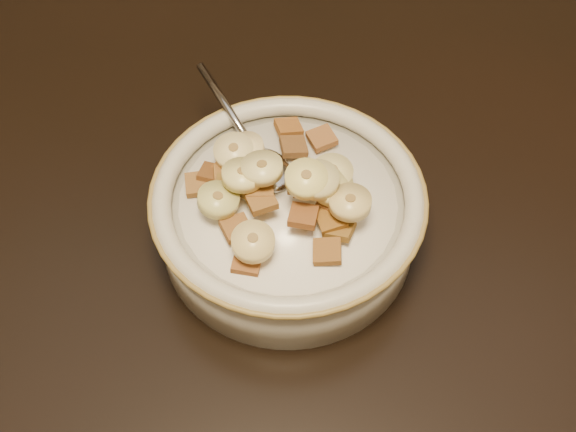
{
  "coord_description": "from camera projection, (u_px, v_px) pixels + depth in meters",
  "views": [
    {
      "loc": [
        0.1,
        -0.47,
        1.24
      ],
      "look_at": [
        0.07,
        -0.14,
        0.78
      ],
      "focal_mm": 45.0,
      "sensor_mm": 36.0,
      "label": 1
    }
  ],
  "objects": [
    {
      "name": "banana_slice_6",
      "position": [
        244.0,
        149.0,
        0.56
      ],
      "size": [
        0.04,
        0.04,
        0.02
      ],
      "primitive_type": "cylinder",
      "rotation": [
        -0.1,
        0.12,
        2.29
      ],
      "color": "#F1D084",
      "rests_on": "milk"
    },
    {
      "name": "cereal_square_9",
      "position": [
        327.0,
        251.0,
        0.52
      ],
      "size": [
        0.02,
        0.02,
        0.01
      ],
      "primitive_type": "cube",
      "rotation": [
        0.08,
        -0.15,
        0.05
      ],
      "color": "brown",
      "rests_on": "milk"
    },
    {
      "name": "banana_slice_3",
      "position": [
        218.0,
        200.0,
        0.53
      ],
      "size": [
        0.04,
        0.04,
        0.02
      ],
      "primitive_type": "cylinder",
      "rotation": [
        0.13,
        0.12,
        1.31
      ],
      "color": "#D3C966",
      "rests_on": "milk"
    },
    {
      "name": "banana_slice_2",
      "position": [
        350.0,
        202.0,
        0.52
      ],
      "size": [
        0.04,
        0.04,
        0.01
      ],
      "primitive_type": "cylinder",
      "rotation": [
        -0.07,
        0.0,
        0.19
      ],
      "color": "#F4CB76",
      "rests_on": "milk"
    },
    {
      "name": "cereal_square_17",
      "position": [
        305.0,
        184.0,
        0.53
      ],
      "size": [
        0.02,
        0.02,
        0.01
      ],
      "primitive_type": "cube",
      "rotation": [
        0.0,
        0.09,
        0.26
      ],
      "color": "brown",
      "rests_on": "milk"
    },
    {
      "name": "banana_slice_5",
      "position": [
        306.0,
        179.0,
        0.52
      ],
      "size": [
        0.04,
        0.04,
        0.01
      ],
      "primitive_type": "cylinder",
      "rotation": [
        -0.07,
        -0.1,
        2.25
      ],
      "color": "#FCED7A",
      "rests_on": "milk"
    },
    {
      "name": "cereal_square_10",
      "position": [
        260.0,
        190.0,
        0.53
      ],
      "size": [
        0.02,
        0.02,
        0.01
      ],
      "primitive_type": "cube",
      "rotation": [
        -0.22,
        0.0,
        0.09
      ],
      "color": "brown",
      "rests_on": "milk"
    },
    {
      "name": "cereal_square_15",
      "position": [
        289.0,
        128.0,
        0.59
      ],
      "size": [
        0.03,
        0.03,
        0.01
      ],
      "primitive_type": "cube",
      "rotation": [
        0.17,
        0.13,
        1.94
      ],
      "color": "#93571F",
      "rests_on": "milk"
    },
    {
      "name": "cereal_square_5",
      "position": [
        231.0,
        185.0,
        0.55
      ],
      "size": [
        0.03,
        0.03,
        0.01
      ],
      "primitive_type": "cube",
      "rotation": [
        0.18,
        0.12,
        1.91
      ],
      "color": "#90621F",
      "rests_on": "milk"
    },
    {
      "name": "banana_slice_7",
      "position": [
        262.0,
        168.0,
        0.53
      ],
      "size": [
        0.04,
        0.04,
        0.01
      ],
      "primitive_type": "cylinder",
      "rotation": [
        -0.12,
        0.04,
        0.89
      ],
      "color": "#F1E796",
      "rests_on": "milk"
    },
    {
      "name": "banana_slice_9",
      "position": [
        332.0,
        187.0,
        0.53
      ],
      "size": [
        0.04,
        0.04,
        0.02
      ],
      "primitive_type": "cylinder",
      "rotation": [
        0.07,
        0.13,
        0.44
      ],
      "color": "#E7D488",
      "rests_on": "milk"
    },
    {
      "name": "cereal_square_1",
      "position": [
        213.0,
        174.0,
        0.56
      ],
      "size": [
        0.02,
        0.02,
        0.01
      ],
      "primitive_type": "cube",
      "rotation": [
        0.23,
        -0.06,
        2.98
      ],
      "color": "brown",
      "rests_on": "milk"
    },
    {
      "name": "cereal_square_19",
      "position": [
        199.0,
        184.0,
        0.55
      ],
      "size": [
        0.02,
        0.02,
        0.01
      ],
      "primitive_type": "cube",
      "rotation": [
        -0.04,
        -0.08,
        1.8
      ],
      "color": "brown",
      "rests_on": "milk"
    },
    {
      "name": "banana_slice_4",
      "position": [
        253.0,
        242.0,
        0.5
      ],
      "size": [
        0.03,
        0.03,
        0.01
      ],
      "primitive_type": "cylinder",
      "rotation": [
        0.03,
        -0.12,
        1.66
      ],
      "color": "#FED984",
      "rests_on": "milk"
    },
    {
      "name": "cereal_square_7",
      "position": [
        236.0,
        228.0,
        0.53
      ],
      "size": [
        0.03,
        0.03,
        0.01
      ],
      "primitive_type": "cube",
      "rotation": [
        0.1,
        -0.05,
        2.1
      ],
      "color": "brown",
      "rests_on": "milk"
    },
    {
      "name": "milk",
      "position": [
        288.0,
        202.0,
        0.55
      ],
      "size": [
        0.17,
        0.17,
        0.0
      ],
      "primitive_type": "cylinder",
      "color": "white",
      "rests_on": "cereal_bowl"
    },
    {
      "name": "cereal_square_12",
      "position": [
        302.0,
        184.0,
        0.53
      ],
      "size": [
        0.02,
        0.02,
        0.01
      ],
      "primitive_type": "cube",
      "rotation": [
        0.16,
        0.07,
        3.08
      ],
      "color": "brown",
      "rests_on": "milk"
    },
    {
      "name": "cereal_square_14",
      "position": [
        247.0,
        261.0,
        0.51
      ],
      "size": [
        0.02,
        0.02,
        0.01
      ],
      "primitive_type": "cube",
      "rotation": [
        -0.04,
        -0.08,
        3.05
      ],
      "color": "brown",
      "rests_on": "milk"
    },
    {
      "name": "banana_slice_1",
      "position": [
        243.0,
        175.0,
        0.53
      ],
      "size": [
        0.03,
        0.04,
        0.01
      ],
      "primitive_type": "cylinder",
      "rotation": [
        -0.13,
        0.05,
        0.1
      ],
      "color": "#FCF28E",
      "rests_on": "milk"
    },
    {
      "name": "cereal_square_4",
      "position": [
        303.0,
        216.0,
        0.52
      ],
      "size": [
        0.02,
        0.02,
        0.01
      ],
      "primitive_type": "cube",
      "rotation": [
        -0.0,
        0.08,
        1.46
      ],
      "color": "brown",
      "rests_on": "milk"
    },
    {
      "name": "cereal_square_18",
      "position": [
        332.0,
        219.0,
        0.53
      ],
      "size": [
        0.03,
        0.03,
        0.01
      ],
      "primitive_type": "cube",
      "rotation": [
        0.01,
        -0.17,
        0.34
      ],
      "color": "brown",
      "rests_on": "milk"
    },
    {
      "name": "cereal_square_3",
      "position": [
        227.0,
        176.0,
        0.55
      ],
      "size": [
        0.02,
        0.02,
        0.01
      ],
      "primitive_type": "cube",
      "rotation": [
        0.18,
        0.08,
        1.77
      ],
      "color": "#9D6A2B",
      "rests_on": "milk"
    },
    {
      "name": "banana_slice_10",
      "position": [
        234.0,
        152.0,
        0.55
      ],
      "size": [
        0.04,
        0.04,
        0.02
      ],
      "primitive_type": "cylinder",
      "rotation": [
        -0.12,
        -0.1,
        2.19
      ],
      "color": "#FFECA8",
      "rests_on": "milk"
    },
    {
      "name": "table",
      "position": [
        227.0,
        127.0,
        0.69
      ],
      "size": [
        1.41,
        0.91,
        0.04
      ],
      "primitive_type": "cube",
      "rotation": [
        0.0,
        0.0,
        0.01
      ],
      "color": "black",
      "rests_on": "floor"
    },
    {
      "name": "cereal_square_0",
      "position": [
        243.0,
        183.0,
        0.54
      ],
      "size": [
        0.03,
        0.03,
        0.01
      ],
      "primitive_type": "cube",
      "rotation": [
        0.09,
        -0.02,
        2.53
      ],
      "color": "olive",
      "rests_on": "milk"
    },
    {
      "name": "cereal_square_2",
      "position": [
        228.0,
        186.0,
        0.54
      ],
      "size": [
        0.02,
        0.02,
        0.01
      ],
      "primitive_type": "cube",
      "rotation": [
        0.25,
        0.16,
        1.62
      ],
      "color": "brown",
      "rests_on": "milk"
    },
    {
      "name": "cereal_square_6",
      "position": [
        225.0,
        171.0,
        0.56
      ],
      "size": [
        0.03,
        0.03,
        0.01
      ],
      "primitive_type": "cube",
      "rotation": [
        -0.02,
        0.04,
        0.98
      ],
      "color": "brown",
      "rests_on": "milk"
    },
    {
      "name": "cereal_square_13",
      "position": [
        322.0,
        138.0,
        0.58
      ],
      "size": [
        0.03,
        0.03,
        0.01
      ],
      "primitive_type": "cube",
      "rotation": [
        -0.06,
        -0.03,
        2.08
      ],
      "color": "brown",
      "rests_on": "milk"
    },
    {
      "name": "spoon",
      "position": [
        267.0,
        170.0,
        0.56
      ],
      "size": [
        0.06,
        0.06,
        0.01
      ],
      "primitive_type": "ellipsoid",
      "rotation": [
        0.0,
        0.0,
        3.75
      ],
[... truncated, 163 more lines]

